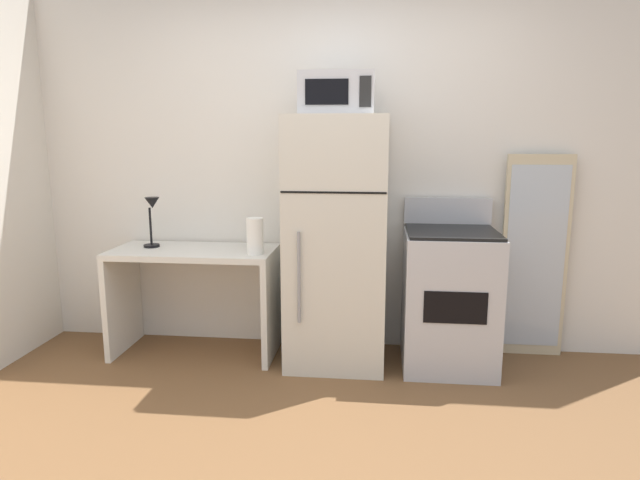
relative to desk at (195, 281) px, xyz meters
name	(u,v)px	position (x,y,z in m)	size (l,w,h in m)	color
ground_plane	(304,476)	(0.96, -1.36, -0.52)	(12.00, 12.00, 0.00)	brown
wall_back_white	(336,167)	(0.96, 0.34, 0.78)	(5.00, 0.10, 2.60)	silver
desk	(195,281)	(0.00, 0.00, 0.00)	(1.12, 0.53, 0.75)	silver
desk_lamp	(152,213)	(-0.30, 0.02, 0.47)	(0.14, 0.12, 0.35)	black
paper_towel_roll	(255,236)	(0.46, -0.11, 0.35)	(0.11, 0.11, 0.24)	white
refrigerator	(337,243)	(0.99, -0.03, 0.30)	(0.65, 0.63, 1.65)	beige
microwave	(337,94)	(0.99, -0.06, 1.26)	(0.46, 0.35, 0.26)	#B7B7BC
oven_range	(449,298)	(1.74, -0.03, -0.05)	(0.59, 0.61, 1.10)	#B7B7BC
leaning_mirror	(535,257)	(2.34, 0.23, 0.18)	(0.44, 0.03, 1.40)	#C6B793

